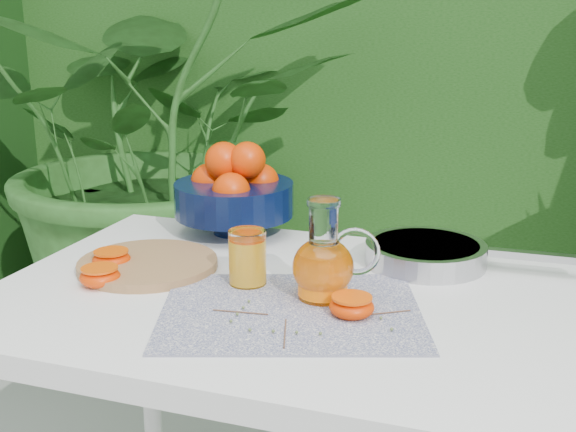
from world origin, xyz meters
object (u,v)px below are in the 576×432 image
(white_table, at_px, (284,335))
(cutting_board, at_px, (148,264))
(fruit_bowl, at_px, (234,191))
(saute_pan, at_px, (427,253))
(juice_pitcher, at_px, (324,264))

(white_table, distance_m, cutting_board, 0.30)
(fruit_bowl, relative_size, saute_pan, 0.80)
(fruit_bowl, height_order, saute_pan, fruit_bowl)
(cutting_board, bearing_deg, fruit_bowl, 76.41)
(white_table, relative_size, cutting_board, 3.85)
(fruit_bowl, height_order, juice_pitcher, fruit_bowl)
(saute_pan, bearing_deg, cutting_board, -158.58)
(white_table, xyz_separation_m, fruit_bowl, (-0.22, 0.29, 0.17))
(white_table, bearing_deg, juice_pitcher, -8.32)
(white_table, height_order, cutting_board, cutting_board)
(fruit_bowl, distance_m, juice_pitcher, 0.42)
(juice_pitcher, xyz_separation_m, saute_pan, (0.14, 0.23, -0.04))
(fruit_bowl, bearing_deg, juice_pitcher, -46.50)
(fruit_bowl, xyz_separation_m, saute_pan, (0.43, -0.07, -0.07))
(cutting_board, bearing_deg, white_table, -5.80)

